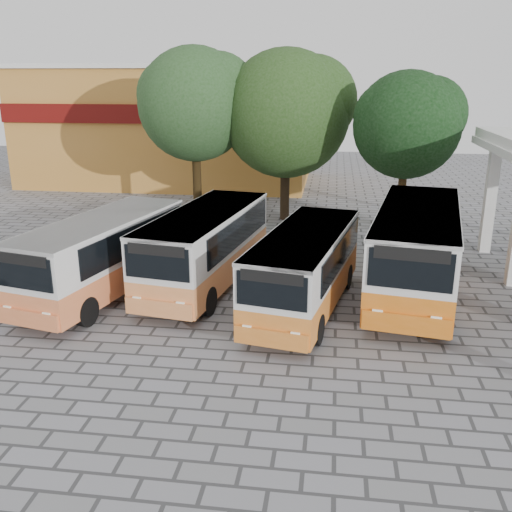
# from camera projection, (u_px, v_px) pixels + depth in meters

# --- Properties ---
(ground) EXTENTS (90.00, 90.00, 0.00)m
(ground) POSITION_uv_depth(u_px,v_px,m) (293.00, 344.00, 16.84)
(ground) COLOR slate
(ground) RESTS_ON ground
(shophouse_block) EXTENTS (20.40, 10.40, 8.30)m
(shophouse_block) POSITION_uv_depth(u_px,v_px,m) (170.00, 124.00, 41.53)
(shophouse_block) COLOR #B4762D
(shophouse_block) RESTS_ON ground
(bus_far_left) EXTENTS (4.02, 8.17, 2.80)m
(bus_far_left) POSITION_uv_depth(u_px,v_px,m) (103.00, 252.00, 20.18)
(bus_far_left) COLOR #D9703D
(bus_far_left) RESTS_ON ground
(bus_centre_left) EXTENTS (3.65, 8.26, 2.87)m
(bus_centre_left) POSITION_uv_depth(u_px,v_px,m) (206.00, 244.00, 21.02)
(bus_centre_left) COLOR #E18445
(bus_centre_left) RESTS_ON ground
(bus_centre_right) EXTENTS (3.67, 7.85, 2.70)m
(bus_centre_right) POSITION_uv_depth(u_px,v_px,m) (305.00, 266.00, 18.88)
(bus_centre_right) COLOR orange
(bus_centre_right) RESTS_ON ground
(bus_far_right) EXTENTS (4.14, 9.17, 3.17)m
(bus_far_right) POSITION_uv_depth(u_px,v_px,m) (416.00, 246.00, 20.09)
(bus_far_right) COLOR orange
(bus_far_right) RESTS_ON ground
(tree_left) EXTENTS (6.25, 5.95, 9.11)m
(tree_left) POSITION_uv_depth(u_px,v_px,m) (196.00, 100.00, 29.85)
(tree_left) COLOR black
(tree_left) RESTS_ON ground
(tree_middle) EXTENTS (7.00, 6.67, 9.00)m
(tree_middle) POSITION_uv_depth(u_px,v_px,m) (288.00, 109.00, 29.73)
(tree_middle) COLOR black
(tree_middle) RESTS_ON ground
(tree_right) EXTENTS (5.28, 5.03, 7.87)m
(tree_right) POSITION_uv_depth(u_px,v_px,m) (409.00, 121.00, 26.66)
(tree_right) COLOR #432F17
(tree_right) RESTS_ON ground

